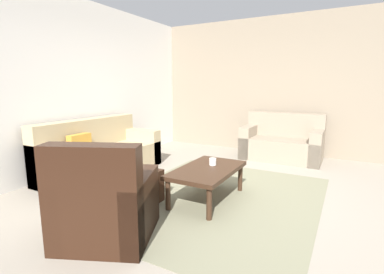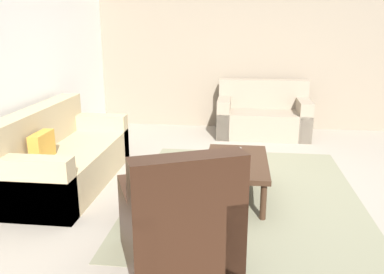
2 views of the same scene
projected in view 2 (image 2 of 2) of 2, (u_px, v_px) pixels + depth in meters
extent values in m
plane|color=gray|center=(245.00, 194.00, 4.38)|extent=(8.00, 8.00, 0.00)
cube|color=silver|center=(4.00, 61.00, 4.30)|extent=(6.00, 0.12, 2.80)
cube|color=gray|center=(247.00, 46.00, 6.87)|extent=(0.12, 5.20, 2.80)
cube|color=#78765C|center=(245.00, 193.00, 4.38)|extent=(2.98, 2.40, 0.01)
cube|color=tan|center=(68.00, 167.00, 4.60)|extent=(1.96, 0.88, 0.42)
cube|color=tan|center=(39.00, 146.00, 4.57)|extent=(1.96, 0.24, 0.88)
cube|color=tan|center=(28.00, 189.00, 3.73)|extent=(0.20, 0.88, 0.62)
cube|color=tan|center=(95.00, 137.00, 5.41)|extent=(0.20, 0.88, 0.62)
cube|color=gold|center=(42.00, 146.00, 4.18)|extent=(0.36, 0.12, 0.28)
cube|color=gray|center=(263.00, 123.00, 6.58)|extent=(0.82, 1.46, 0.42)
cube|color=gray|center=(262.00, 106.00, 6.79)|extent=(0.24, 1.46, 0.88)
cube|color=gray|center=(224.00, 116.00, 6.62)|extent=(0.82, 0.20, 0.62)
cube|color=gray|center=(303.00, 118.00, 6.48)|extent=(0.82, 0.20, 0.62)
cube|color=black|center=(178.00, 234.00, 3.12)|extent=(1.05, 1.05, 0.44)
cube|color=black|center=(189.00, 221.00, 2.77)|extent=(0.50, 0.81, 0.95)
cube|color=black|center=(217.00, 219.00, 3.19)|extent=(0.80, 0.47, 0.60)
cube|color=black|center=(136.00, 230.00, 3.01)|extent=(0.80, 0.47, 0.60)
cube|color=black|center=(157.00, 197.00, 3.81)|extent=(0.56, 0.56, 0.40)
cylinder|color=#382316|center=(263.00, 202.00, 3.77)|extent=(0.06, 0.06, 0.36)
cylinder|color=#382316|center=(259.00, 166.00, 4.70)|extent=(0.06, 0.06, 0.36)
cylinder|color=#382316|center=(208.00, 199.00, 3.83)|extent=(0.06, 0.06, 0.36)
cylinder|color=#382316|center=(215.00, 164.00, 4.76)|extent=(0.06, 0.06, 0.36)
cube|color=#382316|center=(237.00, 163.00, 4.21)|extent=(1.10, 0.64, 0.05)
cylinder|color=white|center=(237.00, 152.00, 4.34)|extent=(0.09, 0.09, 0.09)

